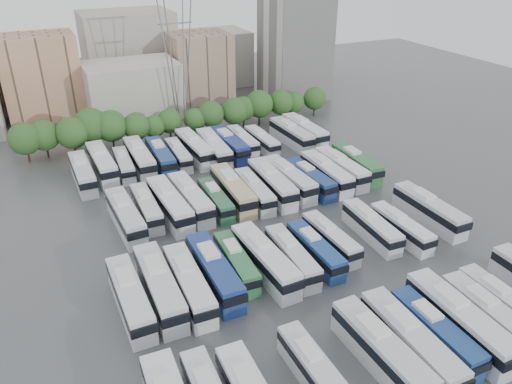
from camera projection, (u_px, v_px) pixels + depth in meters
name	position (u px, v px, depth m)	size (l,w,h in m)	color
ground	(279.00, 239.00, 68.17)	(220.00, 220.00, 0.00)	#424447
tree_line	(171.00, 119.00, 99.16)	(65.92, 7.80, 8.30)	black
city_buildings	(115.00, 70.00, 119.55)	(102.00, 35.00, 20.00)	#9E998E
apartment_tower	(295.00, 44.00, 121.51)	(14.00, 14.00, 26.00)	silver
electricity_pylon	(176.00, 36.00, 100.51)	(9.00, 6.91, 33.83)	slate
bus_r0_s4	(315.00, 372.00, 45.33)	(2.45, 10.97, 3.44)	silver
bus_r0_s6	(381.00, 351.00, 47.21)	(3.15, 13.01, 4.06)	silver
bus_r0_s7	(410.00, 342.00, 48.18)	(3.21, 13.28, 4.15)	silver
bus_r0_s8	(435.00, 332.00, 49.74)	(2.62, 11.59, 3.63)	navy
bus_r0_s9	(459.00, 320.00, 50.77)	(3.31, 13.74, 4.29)	silver
bus_r0_s10	(490.00, 317.00, 51.44)	(3.11, 12.42, 3.87)	silver
bus_r0_s11	(504.00, 304.00, 53.45)	(2.59, 11.44, 3.58)	silver
bus_r1_s0	(130.00, 297.00, 54.17)	(2.93, 12.73, 3.98)	silver
bus_r1_s1	(159.00, 286.00, 55.67)	(3.14, 13.63, 4.26)	silver
bus_r1_s2	(189.00, 284.00, 56.22)	(3.11, 12.87, 4.02)	silver
bus_r1_s3	(214.00, 271.00, 58.28)	(2.91, 13.11, 4.11)	navy
bus_r1_s4	(236.00, 262.00, 60.42)	(2.88, 11.01, 3.42)	#307141
bus_r1_s5	(265.00, 260.00, 60.22)	(3.49, 13.48, 4.19)	silver
bus_r1_s6	(292.00, 256.00, 61.34)	(2.95, 11.56, 3.60)	silver
bus_r1_s7	(315.00, 250.00, 62.72)	(2.48, 11.11, 3.48)	navy
bus_r1_s8	(331.00, 238.00, 65.18)	(2.70, 10.91, 3.40)	silver
bus_r1_s10	(371.00, 226.00, 67.64)	(3.02, 11.52, 3.58)	silver
bus_r1_s11	(401.00, 228.00, 67.51)	(2.63, 10.99, 3.43)	silver
bus_r1_s13	(429.00, 210.00, 71.25)	(2.94, 12.94, 4.05)	silver
bus_r2_s1	(126.00, 216.00, 69.61)	(3.37, 13.10, 4.08)	silver
bus_r2_s2	(147.00, 207.00, 72.28)	(2.68, 11.50, 3.60)	silver
bus_r2_s3	(170.00, 204.00, 72.50)	(3.52, 13.75, 4.28)	white
bus_r2_s4	(191.00, 198.00, 74.16)	(3.29, 13.31, 4.15)	silver
bus_r2_s5	(216.00, 200.00, 74.57)	(2.65, 10.89, 3.40)	#2B643F
bus_r2_s6	(233.00, 190.00, 76.56)	(3.37, 13.57, 4.23)	tan
bus_r2_s7	(254.00, 191.00, 76.84)	(3.11, 11.88, 3.69)	silver
bus_r2_s8	(272.00, 183.00, 78.60)	(3.45, 13.66, 4.26)	silver
bus_r2_s9	(289.00, 179.00, 80.12)	(3.44, 13.32, 4.14)	silver
bus_r2_s10	(310.00, 179.00, 80.57)	(3.11, 11.91, 3.71)	navy
bus_r2_s11	(326.00, 173.00, 82.18)	(2.98, 12.99, 4.07)	silver
bus_r2_s12	(341.00, 168.00, 83.86)	(3.04, 12.96, 4.05)	silver
bus_r2_s13	(356.00, 163.00, 85.74)	(3.23, 12.68, 3.95)	#2D6939
bus_r3_s0	(83.00, 173.00, 82.12)	(2.99, 12.86, 4.02)	silver
bus_r3_s1	(102.00, 163.00, 85.45)	(3.41, 13.68, 4.27)	silver
bus_r3_s2	(124.00, 165.00, 85.89)	(2.90, 10.96, 3.41)	silver
bus_r3_s3	(140.00, 158.00, 87.51)	(3.00, 13.58, 4.26)	silver
bus_r3_s4	(161.00, 156.00, 88.36)	(3.09, 12.74, 3.98)	navy
bus_r3_s5	(178.00, 155.00, 89.69)	(2.74, 11.06, 3.45)	silver
bus_r3_s6	(194.00, 148.00, 91.51)	(3.46, 13.67, 4.26)	white
bus_r3_s7	(214.00, 148.00, 91.29)	(3.64, 13.77, 4.28)	silver
bus_r3_s8	(229.00, 144.00, 93.15)	(3.41, 13.25, 4.12)	navy
bus_r3_s9	(243.00, 141.00, 95.52)	(2.58, 11.24, 3.52)	silver
bus_r3_s10	(262.00, 141.00, 95.61)	(2.60, 11.18, 3.50)	silver
bus_r3_s12	(292.00, 134.00, 97.77)	(3.42, 13.32, 4.14)	silver
bus_r3_s13	(304.00, 131.00, 99.40)	(3.30, 13.64, 4.26)	silver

